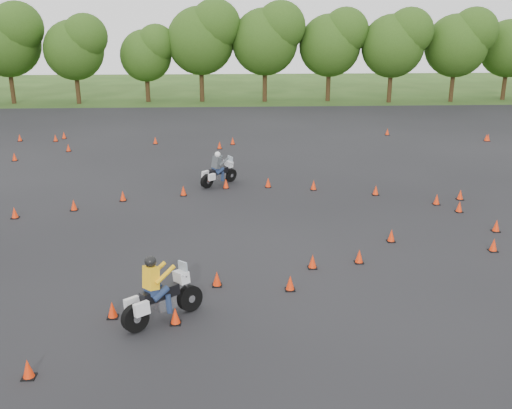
# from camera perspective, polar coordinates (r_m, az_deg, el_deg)

# --- Properties ---
(ground) EXTENTS (140.00, 140.00, 0.00)m
(ground) POSITION_cam_1_polar(r_m,az_deg,el_deg) (18.16, 0.65, -7.55)
(ground) COLOR #2D5119
(ground) RESTS_ON ground
(asphalt_pad) EXTENTS (62.00, 62.00, 0.00)m
(asphalt_pad) POSITION_cam_1_polar(r_m,az_deg,el_deg) (23.70, -0.25, -1.24)
(asphalt_pad) COLOR black
(asphalt_pad) RESTS_ON ground
(treeline) EXTENTS (87.12, 32.56, 10.21)m
(treeline) POSITION_cam_1_polar(r_m,az_deg,el_deg) (51.07, -0.26, 14.49)
(treeline) COLOR #2A4A15
(treeline) RESTS_ON ground
(traffic_cones) EXTENTS (36.07, 33.04, 0.45)m
(traffic_cones) POSITION_cam_1_polar(r_m,az_deg,el_deg) (24.08, -2.86, -0.38)
(traffic_cones) COLOR #FC330A
(traffic_cones) RESTS_ON asphalt_pad
(rider_grey) EXTENTS (2.11, 2.04, 1.73)m
(rider_grey) POSITION_cam_1_polar(r_m,az_deg,el_deg) (28.12, -3.80, 3.70)
(rider_grey) COLOR #414549
(rider_grey) RESTS_ON ground
(rider_yellow) EXTENTS (2.41, 2.11, 1.90)m
(rider_yellow) POSITION_cam_1_polar(r_m,az_deg,el_deg) (15.63, -9.26, -8.37)
(rider_yellow) COLOR yellow
(rider_yellow) RESTS_ON ground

